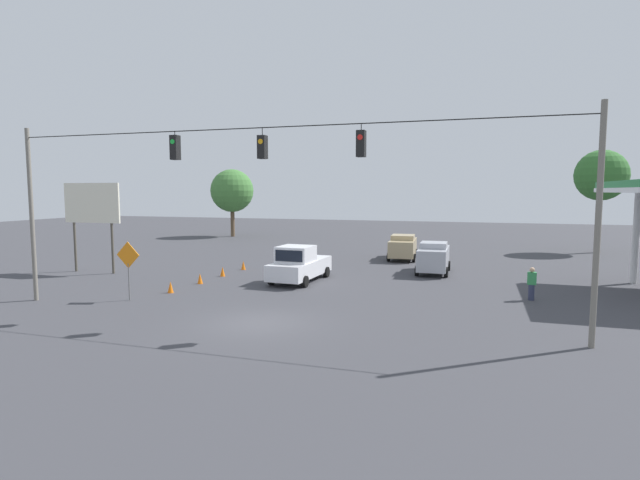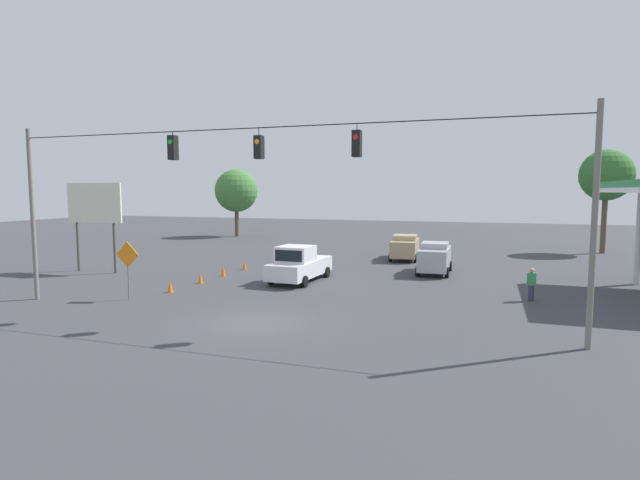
{
  "view_description": "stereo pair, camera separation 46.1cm",
  "coord_description": "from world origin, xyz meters",
  "px_view_note": "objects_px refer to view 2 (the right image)",
  "views": [
    {
      "loc": [
        -8.27,
        17.79,
        5.25
      ],
      "look_at": [
        0.54,
        -9.7,
        2.41
      ],
      "focal_mm": 28.0,
      "sensor_mm": 36.0,
      "label": 1
    },
    {
      "loc": [
        -8.71,
        17.64,
        5.25
      ],
      "look_at": [
        0.54,
        -9.7,
        2.41
      ],
      "focal_mm": 28.0,
      "sensor_mm": 36.0,
      "label": 2
    }
  ],
  "objects_px": {
    "pickup_truck_white_withflow_mid": "(299,265)",
    "work_zone_sign": "(128,259)",
    "tree_horizon_left": "(236,191)",
    "traffic_cone_nearest": "(170,287)",
    "pedestrian": "(531,285)",
    "traffic_cone_third": "(223,271)",
    "sedan_silver_oncoming_far": "(435,257)",
    "traffic_cone_fourth": "(244,265)",
    "tree_horizon_right": "(606,176)",
    "traffic_cone_second": "(200,278)",
    "roadside_billboard": "(94,208)",
    "sedan_tan_oncoming_deep": "(405,247)",
    "overhead_signal_span": "(259,193)"
  },
  "relations": [
    {
      "from": "pickup_truck_white_withflow_mid",
      "to": "work_zone_sign",
      "type": "height_order",
      "value": "work_zone_sign"
    },
    {
      "from": "tree_horizon_left",
      "to": "traffic_cone_nearest",
      "type": "bearing_deg",
      "value": 112.01
    },
    {
      "from": "pedestrian",
      "to": "tree_horizon_left",
      "type": "relative_size",
      "value": 0.21
    },
    {
      "from": "traffic_cone_third",
      "to": "tree_horizon_left",
      "type": "distance_m",
      "value": 27.96
    },
    {
      "from": "pickup_truck_white_withflow_mid",
      "to": "tree_horizon_left",
      "type": "xyz_separation_m",
      "value": [
        17.32,
        -24.83,
        4.29
      ]
    },
    {
      "from": "sedan_silver_oncoming_far",
      "to": "pedestrian",
      "type": "bearing_deg",
      "value": 127.99
    },
    {
      "from": "traffic_cone_fourth",
      "to": "work_zone_sign",
      "type": "distance_m",
      "value": 10.37
    },
    {
      "from": "sedan_silver_oncoming_far",
      "to": "tree_horizon_right",
      "type": "bearing_deg",
      "value": -129.22
    },
    {
      "from": "sedan_silver_oncoming_far",
      "to": "work_zone_sign",
      "type": "xyz_separation_m",
      "value": [
        13.24,
        12.64,
        0.95
      ]
    },
    {
      "from": "tree_horizon_right",
      "to": "pedestrian",
      "type": "bearing_deg",
      "value": 71.81
    },
    {
      "from": "sedan_silver_oncoming_far",
      "to": "traffic_cone_second",
      "type": "xyz_separation_m",
      "value": [
        12.3,
        7.81,
        -0.74
      ]
    },
    {
      "from": "sedan_silver_oncoming_far",
      "to": "tree_horizon_left",
      "type": "height_order",
      "value": "tree_horizon_left"
    },
    {
      "from": "pickup_truck_white_withflow_mid",
      "to": "traffic_cone_nearest",
      "type": "distance_m",
      "value": 7.34
    },
    {
      "from": "roadside_billboard",
      "to": "tree_horizon_left",
      "type": "xyz_separation_m",
      "value": [
        3.59,
        -25.86,
        1.11
      ]
    },
    {
      "from": "traffic_cone_third",
      "to": "roadside_billboard",
      "type": "distance_m",
      "value": 9.53
    },
    {
      "from": "sedan_tan_oncoming_deep",
      "to": "tree_horizon_left",
      "type": "height_order",
      "value": "tree_horizon_left"
    },
    {
      "from": "pickup_truck_white_withflow_mid",
      "to": "traffic_cone_nearest",
      "type": "bearing_deg",
      "value": 44.53
    },
    {
      "from": "sedan_silver_oncoming_far",
      "to": "tree_horizon_left",
      "type": "xyz_separation_m",
      "value": [
        24.51,
        -19.45,
        4.23
      ]
    },
    {
      "from": "sedan_tan_oncoming_deep",
      "to": "traffic_cone_fourth",
      "type": "relative_size",
      "value": 7.82
    },
    {
      "from": "traffic_cone_second",
      "to": "work_zone_sign",
      "type": "bearing_deg",
      "value": 79.03
    },
    {
      "from": "overhead_signal_span",
      "to": "sedan_silver_oncoming_far",
      "type": "xyz_separation_m",
      "value": [
        -5.56,
        -14.01,
        -4.15
      ]
    },
    {
      "from": "roadside_billboard",
      "to": "tree_horizon_left",
      "type": "distance_m",
      "value": 26.13
    },
    {
      "from": "sedan_tan_oncoming_deep",
      "to": "traffic_cone_third",
      "type": "distance_m",
      "value": 14.66
    },
    {
      "from": "pickup_truck_white_withflow_mid",
      "to": "tree_horizon_right",
      "type": "distance_m",
      "value": 28.97
    },
    {
      "from": "sedan_silver_oncoming_far",
      "to": "tree_horizon_left",
      "type": "distance_m",
      "value": 31.57
    },
    {
      "from": "overhead_signal_span",
      "to": "tree_horizon_right",
      "type": "xyz_separation_m",
      "value": [
        -17.98,
        -29.22,
        1.34
      ]
    },
    {
      "from": "tree_horizon_left",
      "to": "pickup_truck_white_withflow_mid",
      "type": "bearing_deg",
      "value": 124.89
    },
    {
      "from": "traffic_cone_fourth",
      "to": "tree_horizon_right",
      "type": "distance_m",
      "value": 30.97
    },
    {
      "from": "traffic_cone_second",
      "to": "tree_horizon_right",
      "type": "relative_size",
      "value": 0.07
    },
    {
      "from": "overhead_signal_span",
      "to": "pickup_truck_white_withflow_mid",
      "type": "relative_size",
      "value": 4.47
    },
    {
      "from": "overhead_signal_span",
      "to": "traffic_cone_fourth",
      "type": "distance_m",
      "value": 14.22
    },
    {
      "from": "traffic_cone_third",
      "to": "tree_horizon_left",
      "type": "height_order",
      "value": "tree_horizon_left"
    },
    {
      "from": "overhead_signal_span",
      "to": "traffic_cone_second",
      "type": "xyz_separation_m",
      "value": [
        6.74,
        -6.21,
        -4.89
      ]
    },
    {
      "from": "pickup_truck_white_withflow_mid",
      "to": "sedan_silver_oncoming_far",
      "type": "height_order",
      "value": "pickup_truck_white_withflow_mid"
    },
    {
      "from": "traffic_cone_second",
      "to": "roadside_billboard",
      "type": "relative_size",
      "value": 0.1
    },
    {
      "from": "overhead_signal_span",
      "to": "pickup_truck_white_withflow_mid",
      "type": "distance_m",
      "value": 9.74
    },
    {
      "from": "pedestrian",
      "to": "overhead_signal_span",
      "type": "bearing_deg",
      "value": 34.19
    },
    {
      "from": "sedan_tan_oncoming_deep",
      "to": "work_zone_sign",
      "type": "distance_m",
      "value": 21.34
    },
    {
      "from": "sedan_silver_oncoming_far",
      "to": "traffic_cone_fourth",
      "type": "bearing_deg",
      "value": 11.34
    },
    {
      "from": "overhead_signal_span",
      "to": "pedestrian",
      "type": "relative_size",
      "value": 15.1
    },
    {
      "from": "tree_horizon_right",
      "to": "traffic_cone_nearest",
      "type": "bearing_deg",
      "value": 46.02
    },
    {
      "from": "roadside_billboard",
      "to": "tree_horizon_left",
      "type": "relative_size",
      "value": 0.74
    },
    {
      "from": "traffic_cone_fourth",
      "to": "tree_horizon_right",
      "type": "xyz_separation_m",
      "value": [
        -24.66,
        -17.67,
        6.23
      ]
    },
    {
      "from": "traffic_cone_third",
      "to": "sedan_silver_oncoming_far",
      "type": "bearing_deg",
      "value": -157.04
    },
    {
      "from": "roadside_billboard",
      "to": "work_zone_sign",
      "type": "bearing_deg",
      "value": 140.96
    },
    {
      "from": "sedan_silver_oncoming_far",
      "to": "traffic_cone_fourth",
      "type": "xyz_separation_m",
      "value": [
        12.25,
        2.46,
        -0.74
      ]
    },
    {
      "from": "roadside_billboard",
      "to": "pedestrian",
      "type": "height_order",
      "value": "roadside_billboard"
    },
    {
      "from": "traffic_cone_third",
      "to": "roadside_billboard",
      "type": "bearing_deg",
      "value": 7.92
    },
    {
      "from": "roadside_billboard",
      "to": "pedestrian",
      "type": "xyz_separation_m",
      "value": [
        -26.14,
        0.28,
        -3.37
      ]
    },
    {
      "from": "traffic_cone_second",
      "to": "tree_horizon_right",
      "type": "distance_m",
      "value": 34.34
    }
  ]
}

